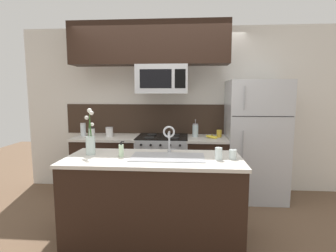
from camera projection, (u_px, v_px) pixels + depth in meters
ground_plane at (156, 223)px, 3.19m from camera, size 10.00×10.00×0.00m
rear_partition at (183, 110)px, 4.27m from camera, size 5.20×0.10×2.60m
splash_band at (164, 119)px, 4.26m from camera, size 3.24×0.01×0.48m
back_counter_left at (108, 165)px, 4.09m from camera, size 0.98×0.65×0.91m
back_counter_right at (206, 167)px, 3.97m from camera, size 0.61×0.65×0.91m
stove_range at (163, 166)px, 4.02m from camera, size 0.76×0.64×0.93m
microwave at (162, 79)px, 3.84m from camera, size 0.74×0.40×0.41m
upper_cabinet_band at (149, 44)px, 3.76m from camera, size 2.29×0.34×0.60m
refrigerator at (255, 140)px, 3.89m from camera, size 0.84×0.74×1.76m
storage_jar_tall at (83, 130)px, 4.04m from camera, size 0.08×0.08×0.20m
storage_jar_medium at (92, 132)px, 4.04m from camera, size 0.10×0.10×0.14m
storage_jar_short at (109, 132)px, 4.00m from camera, size 0.11×0.11×0.15m
banana_bunch at (212, 137)px, 3.85m from camera, size 0.19×0.11×0.08m
french_press at (195, 130)px, 3.98m from camera, size 0.09×0.09×0.27m
coffee_tin at (219, 134)px, 3.95m from camera, size 0.08×0.08×0.11m
island_counter at (154, 199)px, 2.79m from camera, size 1.83×0.77×0.91m
kitchen_sink at (168, 164)px, 2.73m from camera, size 0.76×0.41×0.16m
sink_faucet at (169, 135)px, 2.89m from camera, size 0.14×0.14×0.31m
dish_soap_bottle at (121, 150)px, 2.74m from camera, size 0.06×0.05×0.16m
drinking_glass at (219, 154)px, 2.62m from camera, size 0.07×0.07×0.12m
spare_glass at (233, 154)px, 2.65m from camera, size 0.08×0.08×0.10m
flower_vase at (90, 142)px, 2.83m from camera, size 0.12×0.14×0.50m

